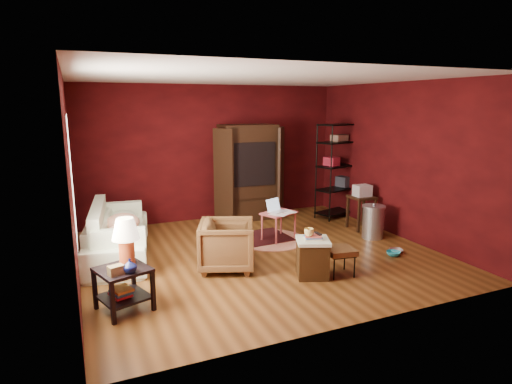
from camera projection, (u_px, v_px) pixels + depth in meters
room at (259, 170)px, 6.68m from camera, size 5.54×5.04×2.84m
sofa at (118, 230)px, 6.80m from camera, size 1.02×2.33×0.88m
armchair at (227, 243)px, 6.30m from camera, size 0.97×1.00×0.81m
pet_bowl_steel at (397, 246)px, 7.05m from camera, size 0.23×0.12×0.22m
pet_bowl_turquoise at (394, 249)px, 6.89m from camera, size 0.23×0.07×0.23m
vase at (130, 266)px, 4.86m from camera, size 0.17×0.18×0.16m
mug at (309, 231)px, 5.92m from camera, size 0.15×0.13×0.13m
side_table at (124, 255)px, 5.05m from camera, size 0.70×0.70×1.09m
sofa_cushions at (116, 234)px, 6.77m from camera, size 0.98×1.97×0.79m
hamper at (313, 257)px, 6.04m from camera, size 0.59×0.59×0.63m
footstool at (340, 252)px, 6.09m from camera, size 0.44×0.44×0.40m
rug_round at (271, 240)px, 7.72m from camera, size 1.46×1.46×0.01m
rug_oriental at (253, 238)px, 7.75m from camera, size 1.36×0.95×0.01m
laptop_desk at (278, 215)px, 7.65m from camera, size 0.71×0.63×0.74m
tv_armoire at (249, 171)px, 8.97m from camera, size 1.57×0.84×1.99m
wire_shelving at (339, 166)px, 9.14m from camera, size 1.06×0.69×2.01m
small_stand at (362, 196)px, 8.28m from camera, size 0.45×0.45×0.88m
trash_can at (373, 222)px, 7.78m from camera, size 0.49×0.49×0.65m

